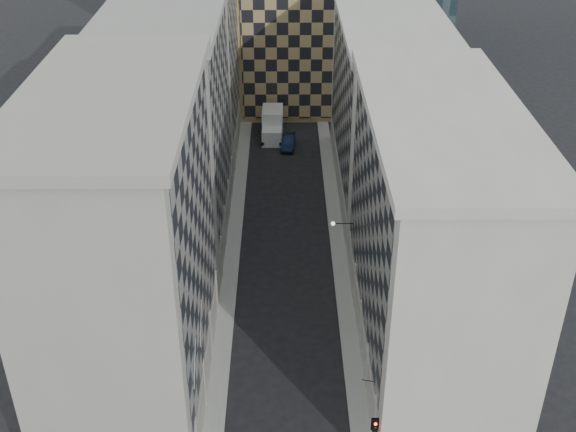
{
  "coord_description": "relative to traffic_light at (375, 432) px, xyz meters",
  "views": [
    {
      "loc": [
        -0.23,
        -30.69,
        39.42
      ],
      "look_at": [
        0.11,
        13.01,
        13.52
      ],
      "focal_mm": 45.0,
      "sensor_mm": 36.0,
      "label": 1
    }
  ],
  "objects": [
    {
      "name": "bldg_right_a",
      "position": [
        5.14,
        12.16,
        7.34
      ],
      "size": [
        10.8,
        26.8,
        20.7
      ],
      "color": "#B6B2A7",
      "rests_on": "ground"
    },
    {
      "name": "bldg_left_c",
      "position": [
        -16.61,
        52.16,
        7.85
      ],
      "size": [
        10.8,
        22.8,
        21.7
      ],
      "color": "#9A958A",
      "rests_on": "ground"
    },
    {
      "name": "bldg_right_b",
      "position": [
        5.16,
        39.16,
        6.87
      ],
      "size": [
        10.8,
        28.8,
        19.7
      ],
      "color": "#B6B2A7",
      "rests_on": "ground"
    },
    {
      "name": "shop_sign",
      "position": [
        -0.32,
        3.45,
        0.85
      ],
      "size": [
        0.87,
        0.76,
        0.85
      ],
      "rotation": [
        0.0,
        0.0,
        -0.24
      ],
      "color": "black",
      "rests_on": "ground"
    },
    {
      "name": "tan_block",
      "position": [
        -3.73,
        65.06,
        6.46
      ],
      "size": [
        16.8,
        14.8,
        18.8
      ],
      "color": "tan",
      "rests_on": "ground"
    },
    {
      "name": "traffic_light",
      "position": [
        0.0,
        0.0,
        0.0
      ],
      "size": [
        0.5,
        0.42,
        3.95
      ],
      "rotation": [
        0.0,
        0.0,
        0.01
      ],
      "color": "black",
      "rests_on": "sidewalk_east"
    },
    {
      "name": "bracket_lamp",
      "position": [
        -1.36,
        21.16,
        3.22
      ],
      "size": [
        1.98,
        0.36,
        0.36
      ],
      "color": "black",
      "rests_on": "ground"
    },
    {
      "name": "sidewalk_east",
      "position": [
        -0.48,
        27.16,
        -2.9
      ],
      "size": [
        1.5,
        100.0,
        0.15
      ],
      "primitive_type": "cube",
      "color": "gray",
      "rests_on": "ground"
    },
    {
      "name": "bldg_left_a",
      "position": [
        -16.62,
        8.16,
        8.85
      ],
      "size": [
        10.8,
        22.8,
        23.7
      ],
      "color": "#9A958A",
      "rests_on": "ground"
    },
    {
      "name": "sidewalk_west",
      "position": [
        -10.98,
        27.16,
        -2.9
      ],
      "size": [
        1.5,
        100.0,
        0.15
      ],
      "primitive_type": "cube",
      "color": "gray",
      "rests_on": "ground"
    },
    {
      "name": "flagpoles_left",
      "position": [
        -11.63,
        3.16,
        5.02
      ],
      "size": [
        0.1,
        6.33,
        2.33
      ],
      "color": "gray",
      "rests_on": "ground"
    },
    {
      "name": "dark_car",
      "position": [
        -5.28,
        50.23,
        -2.21
      ],
      "size": [
        1.99,
        4.79,
        1.54
      ],
      "primitive_type": "imported",
      "rotation": [
        0.0,
        0.0,
        -0.08
      ],
      "color": "#0E1B34",
      "rests_on": "ground"
    },
    {
      "name": "bldg_left_b",
      "position": [
        -16.61,
        30.16,
        8.35
      ],
      "size": [
        10.8,
        22.8,
        22.7
      ],
      "color": "gray",
      "rests_on": "ground"
    },
    {
      "name": "box_truck",
      "position": [
        -7.32,
        53.61,
        -1.43
      ],
      "size": [
        2.77,
        6.54,
        3.56
      ],
      "rotation": [
        0.0,
        0.0,
        -0.02
      ],
      "color": "white",
      "rests_on": "ground"
    }
  ]
}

